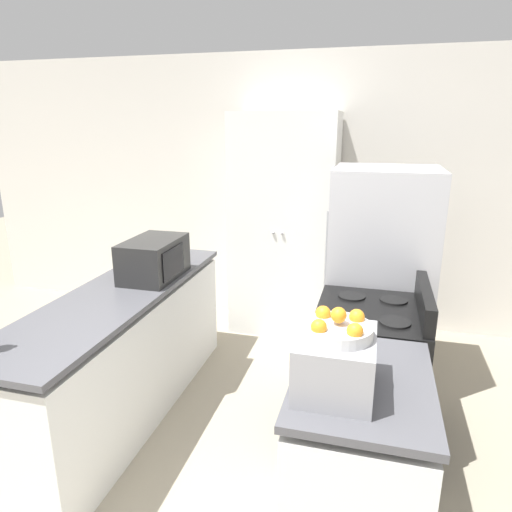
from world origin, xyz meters
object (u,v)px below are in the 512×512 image
refrigerator (380,280)px  microwave (154,259)px  toaster_oven (335,362)px  fruit_bowl (338,328)px  pantry_cabinet (284,226)px  stove (367,375)px

refrigerator → microwave: bearing=-160.7°
toaster_oven → fruit_bowl: fruit_bowl is taller
refrigerator → microwave: (-1.56, -0.55, 0.21)m
refrigerator → microwave: refrigerator is taller
fruit_bowl → toaster_oven: bearing=142.6°
microwave → fruit_bowl: size_ratio=1.89×
refrigerator → microwave: 1.66m
refrigerator → fruit_bowl: bearing=-96.1°
pantry_cabinet → toaster_oven: bearing=-73.7°
pantry_cabinet → stove: bearing=-60.9°
microwave → toaster_oven: (1.38, -1.11, -0.02)m
stove → refrigerator: size_ratio=0.64×
toaster_oven → fruit_bowl: bearing=-37.4°
refrigerator → pantry_cabinet: bearing=139.2°
stove → fruit_bowl: 1.17m
stove → refrigerator: (0.05, 0.75, 0.37)m
pantry_cabinet → stove: pantry_cabinet is taller
stove → refrigerator: 0.84m
refrigerator → fruit_bowl: refrigerator is taller
pantry_cabinet → fruit_bowl: bearing=-73.6°
stove → fruit_bowl: fruit_bowl is taller
pantry_cabinet → fruit_bowl: size_ratio=7.40×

